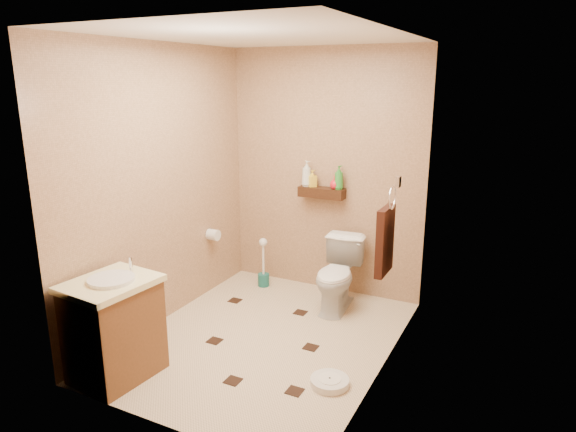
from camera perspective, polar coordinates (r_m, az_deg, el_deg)
The scene contains 18 objects.
ground at distance 4.41m, azimuth -2.59°, elevation -13.48°, with size 2.50×2.50×0.00m, color beige.
wall_back at distance 5.08m, azimuth 4.15°, elevation 4.77°, with size 2.00×0.04×2.40m, color tan.
wall_front at distance 2.99m, azimuth -14.62°, elevation -3.07°, with size 2.00×0.04×2.40m, color tan.
wall_left at distance 4.54m, azimuth -13.88°, elevation 3.13°, with size 0.04×2.50×2.40m, color tan.
wall_right at distance 3.61m, azimuth 11.19°, elevation 0.23°, with size 0.04×2.50×2.40m, color tan.
ceiling at distance 3.88m, azimuth -3.04°, elevation 19.40°, with size 2.00×2.50×0.02m, color silver.
wall_shelf at distance 5.04m, azimuth 3.76°, elevation 2.62°, with size 0.46×0.14×0.10m, color #391F0F.
floor_accents at distance 4.36m, azimuth -2.66°, elevation -13.75°, with size 1.29×1.33×0.01m.
toilet at distance 4.83m, azimuth 5.54°, elevation -6.54°, with size 0.37×0.65×0.66m, color white.
vanity at distance 3.95m, azimuth -18.76°, elevation -11.65°, with size 0.55×0.65×0.86m.
bathroom_scale at distance 3.83m, azimuth 4.65°, elevation -17.88°, with size 0.35×0.35×0.06m.
toilet_brush at distance 5.37m, azimuth -2.74°, elevation -5.93°, with size 0.12×0.12×0.52m.
towel_ring at distance 3.93m, azimuth 10.78°, elevation -2.38°, with size 0.12×0.30×0.76m.
toilet_paper at distance 5.15m, azimuth -8.30°, elevation -2.07°, with size 0.12×0.11×0.12m.
bottle_a at distance 5.07m, azimuth 2.09°, elevation 4.75°, with size 0.10×0.10×0.25m, color silver.
bottle_b at distance 5.06m, azimuth 2.71°, elevation 4.20°, with size 0.07×0.08×0.17m, color gold.
bottle_c at distance 4.97m, azimuth 5.25°, elevation 3.74°, with size 0.10×0.10×0.13m, color red.
bottle_d at distance 4.95m, azimuth 5.67°, elevation 4.27°, with size 0.09×0.09×0.23m, color #2C862E.
Camera 1 is at (1.91, -3.37, 2.11)m, focal length 32.00 mm.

